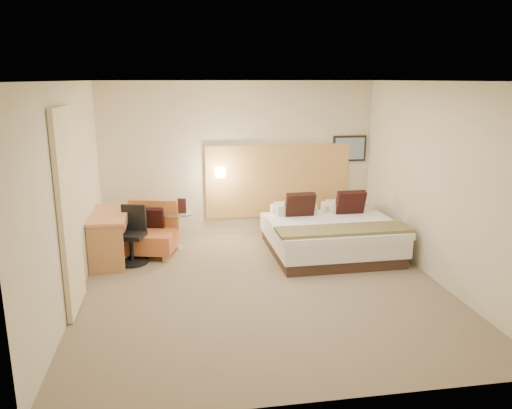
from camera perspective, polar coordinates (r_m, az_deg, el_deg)
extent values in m
cube|color=#796852|center=(6.82, 0.85, -9.50)|extent=(4.80, 5.00, 0.02)
cube|color=white|center=(6.24, 0.95, 14.02)|extent=(4.80, 5.00, 0.02)
cube|color=beige|center=(8.83, -1.97, 5.20)|extent=(4.80, 0.02, 2.70)
cube|color=beige|center=(4.04, 7.18, -5.86)|extent=(4.80, 0.02, 2.70)
cube|color=beige|center=(6.43, -20.75, 0.89)|extent=(0.02, 5.00, 2.70)
cube|color=beige|center=(7.21, 20.13, 2.29)|extent=(0.02, 5.00, 2.70)
cube|color=tan|center=(8.98, 2.53, 2.74)|extent=(2.60, 0.04, 1.30)
cube|color=black|center=(9.25, 10.63, 6.31)|extent=(0.62, 0.03, 0.47)
cube|color=#748CA1|center=(9.23, 10.67, 6.29)|extent=(0.54, 0.01, 0.39)
cylinder|color=silver|center=(8.74, -4.16, 3.74)|extent=(0.02, 0.12, 0.02)
cube|color=#F4E3BE|center=(8.68, -4.13, 3.67)|extent=(0.15, 0.15, 0.15)
cube|color=beige|center=(6.21, -20.63, -0.78)|extent=(0.06, 0.90, 2.42)
cylinder|color=#97C8E9|center=(8.27, -9.73, -0.13)|extent=(0.07, 0.07, 0.22)
cylinder|color=#9BBBF1|center=(8.29, -9.26, -0.07)|extent=(0.07, 0.07, 0.22)
cube|color=#381717|center=(8.19, -8.49, -0.14)|extent=(0.15, 0.07, 0.24)
cube|color=#38241C|center=(8.17, 8.34, -4.85)|extent=(1.87, 1.87, 0.17)
cube|color=white|center=(8.10, 8.40, -3.32)|extent=(1.93, 1.93, 0.29)
cube|color=white|center=(7.80, 9.06, -2.56)|extent=(1.98, 1.40, 0.10)
cube|color=white|center=(8.56, 4.07, -0.66)|extent=(0.67, 0.37, 0.17)
cube|color=white|center=(8.82, 9.83, -0.38)|extent=(0.67, 0.37, 0.17)
cube|color=silver|center=(8.30, 4.49, -0.45)|extent=(0.67, 0.37, 0.17)
cube|color=silver|center=(8.57, 10.42, -0.17)|extent=(0.67, 0.37, 0.17)
cube|color=black|center=(8.11, 5.04, -0.25)|extent=(0.48, 0.26, 0.49)
cube|color=black|center=(8.37, 10.71, 0.00)|extent=(0.48, 0.26, 0.49)
cube|color=gold|center=(7.44, 10.03, -2.86)|extent=(2.01, 0.55, 0.05)
cube|color=tan|center=(7.99, -14.70, -5.89)|extent=(0.10, 0.10, 0.10)
cube|color=tan|center=(7.81, -10.27, -6.10)|extent=(0.10, 0.10, 0.10)
cube|color=#A76F4F|center=(8.49, -13.52, -4.63)|extent=(0.10, 0.10, 0.10)
cube|color=#A9704F|center=(8.32, -9.34, -4.80)|extent=(0.10, 0.10, 0.10)
cube|color=#B75E31|center=(8.08, -12.04, -4.01)|extent=(0.93, 0.86, 0.30)
cube|color=#BC6432|center=(8.24, -11.62, -0.98)|extent=(0.80, 0.30, 0.44)
cube|color=black|center=(8.16, -11.80, -1.65)|extent=(0.41, 0.27, 0.39)
cylinder|color=white|center=(8.41, -8.89, -4.85)|extent=(0.41, 0.41, 0.02)
cylinder|color=white|center=(8.32, -8.97, -2.93)|extent=(0.05, 0.05, 0.56)
cylinder|color=white|center=(8.24, -9.05, -0.98)|extent=(0.60, 0.60, 0.01)
cube|color=#D08251|center=(7.87, -16.50, -1.09)|extent=(0.56, 1.21, 0.04)
cube|color=#AF7744|center=(7.44, -16.80, -5.03)|extent=(0.50, 0.04, 0.72)
cube|color=#B18045|center=(8.51, -15.88, -2.56)|extent=(0.50, 0.04, 0.72)
cube|color=#A0653E|center=(7.88, -16.09, -1.64)|extent=(0.46, 1.13, 0.10)
cylinder|color=black|center=(7.87, -13.95, -6.32)|extent=(0.60, 0.60, 0.04)
cylinder|color=black|center=(7.80, -14.04, -4.90)|extent=(0.07, 0.07, 0.38)
cube|color=black|center=(7.74, -14.14, -3.45)|extent=(0.49, 0.49, 0.07)
cube|color=black|center=(7.83, -13.79, -1.42)|extent=(0.37, 0.15, 0.39)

